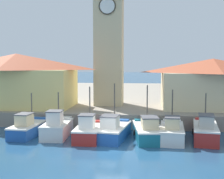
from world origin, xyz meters
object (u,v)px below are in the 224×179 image
(fishing_boat_far_left, at_px, (29,127))
(warehouse_left, at_px, (17,80))
(fishing_boat_right_inner, at_px, (205,131))
(fishing_boat_center, at_px, (148,131))
(fishing_boat_mid_right, at_px, (172,131))
(warehouse_right, at_px, (213,83))
(clock_tower, at_px, (109,32))
(fishing_boat_left_inner, at_px, (89,131))
(fishing_boat_mid_left, at_px, (112,130))
(fishing_boat_left_outer, at_px, (57,127))

(fishing_boat_far_left, bearing_deg, warehouse_left, 119.37)
(fishing_boat_right_inner, bearing_deg, fishing_boat_center, -178.05)
(fishing_boat_center, bearing_deg, warehouse_left, 152.56)
(fishing_boat_mid_right, bearing_deg, fishing_boat_far_left, 178.00)
(fishing_boat_center, relative_size, warehouse_right, 0.51)
(fishing_boat_center, distance_m, clock_tower, 13.81)
(fishing_boat_left_inner, height_order, clock_tower, clock_tower)
(fishing_boat_left_inner, height_order, fishing_boat_mid_left, fishing_boat_mid_left)
(warehouse_left, bearing_deg, fishing_boat_left_inner, -40.70)
(fishing_boat_far_left, bearing_deg, clock_tower, 58.98)
(fishing_boat_mid_right, bearing_deg, warehouse_right, 60.41)
(fishing_boat_left_inner, distance_m, fishing_boat_mid_left, 1.93)
(warehouse_left, bearing_deg, warehouse_right, 2.76)
(clock_tower, distance_m, warehouse_right, 12.32)
(fishing_boat_mid_right, height_order, warehouse_left, warehouse_left)
(fishing_boat_far_left, relative_size, warehouse_right, 0.47)
(fishing_boat_mid_left, height_order, fishing_boat_mid_right, fishing_boat_mid_left)
(fishing_boat_far_left, relative_size, fishing_boat_mid_left, 0.96)
(fishing_boat_left_inner, height_order, warehouse_right, warehouse_right)
(fishing_boat_right_inner, xyz_separation_m, warehouse_right, (2.13, 8.08, 3.23))
(fishing_boat_mid_right, relative_size, warehouse_right, 0.46)
(fishing_boat_right_inner, bearing_deg, fishing_boat_left_outer, -179.24)
(fishing_boat_center, xyz_separation_m, warehouse_left, (-13.95, 7.24, 3.59))
(fishing_boat_left_outer, bearing_deg, fishing_boat_far_left, 174.17)
(fishing_boat_mid_left, bearing_deg, warehouse_left, 146.20)
(fishing_boat_right_inner, distance_m, clock_tower, 15.67)
(fishing_boat_center, bearing_deg, fishing_boat_right_inner, 1.95)
(fishing_boat_right_inner, bearing_deg, fishing_boat_mid_right, -173.16)
(fishing_boat_center, xyz_separation_m, fishing_boat_right_inner, (4.51, 0.15, 0.08))
(fishing_boat_far_left, xyz_separation_m, clock_tower, (5.73, 9.52, 8.77))
(fishing_boat_left_inner, bearing_deg, warehouse_left, 139.30)
(fishing_boat_left_inner, height_order, fishing_boat_center, fishing_boat_center)
(fishing_boat_center, height_order, warehouse_right, warehouse_right)
(fishing_boat_center, distance_m, warehouse_right, 11.09)
(fishing_boat_left_outer, relative_size, clock_tower, 0.25)
(fishing_boat_mid_left, bearing_deg, fishing_boat_mid_right, 0.32)
(clock_tower, bearing_deg, fishing_boat_mid_right, -58.17)
(fishing_boat_center, distance_m, warehouse_left, 16.13)
(fishing_boat_left_inner, xyz_separation_m, warehouse_right, (11.35, 8.95, 3.27))
(fishing_boat_far_left, height_order, warehouse_left, warehouse_left)
(fishing_boat_left_outer, bearing_deg, warehouse_left, 131.74)
(clock_tower, height_order, warehouse_right, clock_tower)
(fishing_boat_right_inner, bearing_deg, fishing_boat_left_inner, -174.65)
(fishing_boat_mid_left, distance_m, clock_tower, 13.34)
(fishing_boat_mid_right, height_order, fishing_boat_right_inner, fishing_boat_mid_right)
(fishing_boat_right_inner, height_order, clock_tower, clock_tower)
(fishing_boat_left_outer, height_order, fishing_boat_mid_left, fishing_boat_mid_left)
(fishing_boat_center, bearing_deg, fishing_boat_far_left, 178.55)
(fishing_boat_right_inner, bearing_deg, fishing_boat_far_left, 179.61)
(fishing_boat_mid_left, height_order, clock_tower, clock_tower)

